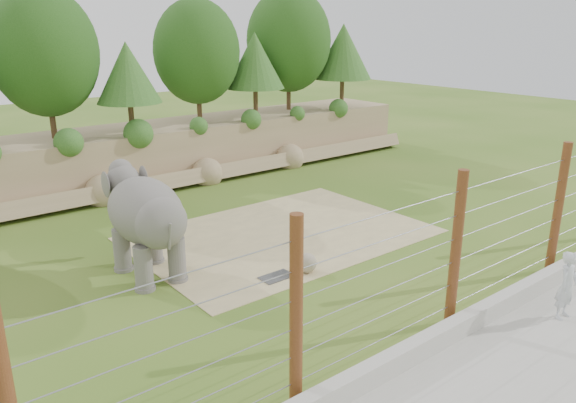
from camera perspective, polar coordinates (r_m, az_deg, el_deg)
ground at (r=17.65m, az=4.08°, el=-6.51°), size 90.00×90.00×0.00m
back_embankment at (r=27.23m, az=-13.40°, el=10.39°), size 30.00×5.52×8.77m
dirt_patch at (r=20.05m, az=-0.67°, el=-3.37°), size 10.00×7.00×0.02m
drain_grate at (r=16.80m, az=-1.16°, el=-7.64°), size 1.00×0.60×0.03m
elephant at (r=16.88m, az=-14.18°, el=-2.43°), size 1.83×3.95×3.14m
stone_ball at (r=17.01m, az=1.93°, el=-6.25°), size 0.60×0.60×0.60m
retaining_wall at (r=14.68m, az=17.70°, el=-11.62°), size 26.00×0.35×0.50m
walkway at (r=14.00m, az=24.58°, el=-15.18°), size 26.00×4.00×0.01m
barrier_fence at (r=14.18m, az=16.69°, el=-4.73°), size 20.26×0.26×4.00m
zookeeper at (r=15.96m, az=26.49°, el=-7.63°), size 0.66×0.44×1.79m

